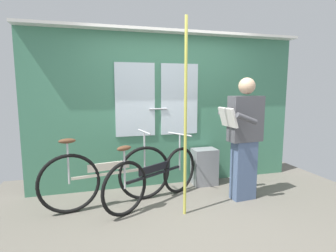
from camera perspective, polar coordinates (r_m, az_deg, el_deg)
name	(u,v)px	position (r m, az deg, el deg)	size (l,w,h in m)	color
ground_plane	(197,217)	(3.49, 6.11, -18.58)	(5.29, 4.02, 0.04)	#666056
train_door_wall	(169,107)	(4.27, 0.23, 4.08)	(4.29, 0.28, 2.39)	#427F60
bicycle_near_door	(109,177)	(3.66, -12.40, -10.37)	(1.72, 0.47, 0.96)	black
bicycle_leaning_behind	(155,177)	(3.68, -2.85, -10.64)	(1.47, 0.91, 0.89)	black
passenger_reading_newspaper	(244,136)	(3.82, 15.79, -2.13)	(0.59, 0.51, 1.68)	slate
trash_bin_by_wall	(204,167)	(4.42, 7.69, -8.48)	(0.38, 0.28, 0.58)	gray
handrail_pole	(185,119)	(3.19, 3.70, 1.42)	(0.04, 0.04, 2.35)	#C6C14C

